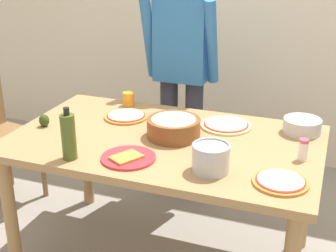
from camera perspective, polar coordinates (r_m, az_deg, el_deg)
name	(u,v)px	position (r m, az deg, el deg)	size (l,w,h in m)	color
dining_table	(165,154)	(2.49, -0.40, -3.41)	(1.60, 0.96, 0.76)	#A37A4C
person_cook	(182,67)	(3.12, 1.67, 7.19)	(0.49, 0.25, 1.62)	#2D2D38
pizza_raw_on_board	(226,125)	(2.62, 7.03, 0.12)	(0.28, 0.28, 0.02)	beige
pizza_cooked_on_tray	(126,116)	(2.74, -5.10, 1.19)	(0.25, 0.25, 0.02)	#C67A33
pizza_second_cooked	(281,182)	(2.07, 13.45, -6.55)	(0.24, 0.24, 0.02)	#C67A33
plate_with_slice	(128,158)	(2.23, -4.86, -3.84)	(0.26, 0.26, 0.02)	red
popcorn_bowl	(174,126)	(2.45, 0.69, 0.03)	(0.28, 0.28, 0.11)	brown
mixing_bowl_steel	(302,126)	(2.60, 15.91, 0.00)	(0.20, 0.20, 0.08)	#B7B7BC
olive_oil_bottle	(69,136)	(2.24, -11.93, -1.23)	(0.07, 0.07, 0.26)	#47561E
steel_pot	(211,158)	(2.10, 5.21, -3.82)	(0.17, 0.17, 0.13)	#B7B7BC
cup_orange	(129,99)	(2.92, -4.79, 3.26)	(0.07, 0.07, 0.09)	orange
salt_shaker	(303,150)	(2.29, 16.03, -2.77)	(0.04, 0.04, 0.11)	white
avocado	(44,120)	(2.68, -14.75, 0.66)	(0.06, 0.06, 0.07)	#2D4219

